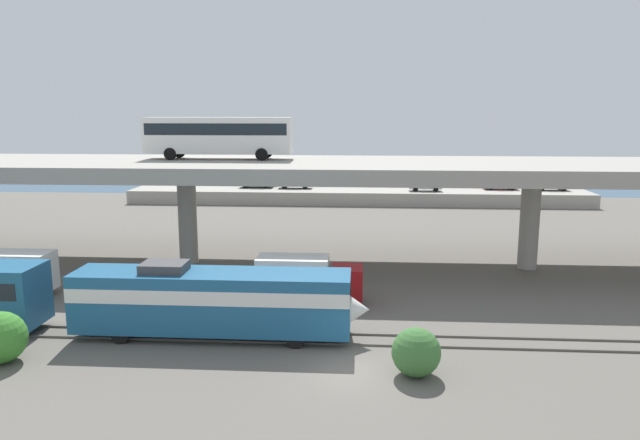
{
  "coord_description": "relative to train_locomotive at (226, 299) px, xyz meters",
  "views": [
    {
      "loc": [
        0.35,
        -26.76,
        12.35
      ],
      "look_at": [
        -2.9,
        21.14,
        3.45
      ],
      "focal_mm": 33.51,
      "sensor_mm": 36.0,
      "label": 1
    }
  ],
  "objects": [
    {
      "name": "train_locomotive",
      "position": [
        0.0,
        0.0,
        0.0
      ],
      "size": [
        16.13,
        3.04,
        4.18
      ],
      "color": "#1E5984",
      "rests_on": "ground_plane"
    },
    {
      "name": "parked_car_2",
      "position": [
        -1.68,
        49.91,
        0.31
      ],
      "size": [
        4.58,
        1.87,
        1.5
      ],
      "color": "#9E998C",
      "rests_on": "pier_parking_lot"
    },
    {
      "name": "service_truck_west",
      "position": [
        3.86,
        6.25,
        -0.56
      ],
      "size": [
        6.8,
        2.46,
        3.04
      ],
      "color": "maroon",
      "rests_on": "ground_plane"
    },
    {
      "name": "parked_car_4",
      "position": [
        -0.61,
        53.43,
        0.31
      ],
      "size": [
        4.05,
        1.94,
        1.5
      ],
      "rotation": [
        0.0,
        0.0,
        3.14
      ],
      "color": "navy",
      "rests_on": "pier_parking_lot"
    },
    {
      "name": "rail_strip_near",
      "position": [
        6.89,
        -0.76,
        -2.13
      ],
      "size": [
        110.0,
        0.12,
        0.12
      ],
      "primitive_type": "cube",
      "color": "#59544C",
      "rests_on": "ground_plane"
    },
    {
      "name": "parked_car_0",
      "position": [
        15.87,
        48.39,
        0.31
      ],
      "size": [
        4.26,
        1.84,
        1.5
      ],
      "rotation": [
        0.0,
        0.0,
        3.14
      ],
      "color": "#B7B7BC",
      "rests_on": "pier_parking_lot"
    },
    {
      "name": "harbor_water",
      "position": [
        6.89,
        74.0,
        -2.19
      ],
      "size": [
        140.0,
        36.0,
        0.01
      ],
      "primitive_type": "cube",
      "color": "#2D5170",
      "rests_on": "ground_plane"
    },
    {
      "name": "ground_plane",
      "position": [
        6.89,
        -4.0,
        -2.19
      ],
      "size": [
        260.0,
        260.0,
        0.0
      ],
      "primitive_type": "plane",
      "color": "#605B54"
    },
    {
      "name": "shrub_right",
      "position": [
        9.96,
        -4.18,
        -1.03
      ],
      "size": [
        2.32,
        2.32,
        2.32
      ],
      "primitive_type": "sphere",
      "color": "#3C6F35",
      "rests_on": "ground_plane"
    },
    {
      "name": "parked_car_1",
      "position": [
        26.2,
        50.71,
        0.32
      ],
      "size": [
        4.6,
        1.99,
        1.5
      ],
      "rotation": [
        0.0,
        0.0,
        3.14
      ],
      "color": "maroon",
      "rests_on": "pier_parking_lot"
    },
    {
      "name": "shrub_left",
      "position": [
        -10.38,
        -4.08,
        -0.9
      ],
      "size": [
        2.58,
        2.58,
        2.58
      ],
      "primitive_type": "sphere",
      "color": "#3A832C",
      "rests_on": "ground_plane"
    },
    {
      "name": "parked_car_6",
      "position": [
        -7.01,
        50.28,
        0.31
      ],
      "size": [
        4.61,
        1.88,
        1.5
      ],
      "rotation": [
        0.0,
        0.0,
        3.14
      ],
      "color": "#0C4C26",
      "rests_on": "pier_parking_lot"
    },
    {
      "name": "rail_strip_far",
      "position": [
        6.89,
        0.76,
        -2.13
      ],
      "size": [
        110.0,
        0.12,
        0.12
      ],
      "primitive_type": "cube",
      "color": "#59544C",
      "rests_on": "ground_plane"
    },
    {
      "name": "pier_parking_lot",
      "position": [
        6.89,
        51.0,
        -1.33
      ],
      "size": [
        61.11,
        10.82,
        1.73
      ],
      "primitive_type": "cube",
      "color": "#9E998E",
      "rests_on": "ground_plane"
    },
    {
      "name": "highway_overpass",
      "position": [
        6.89,
        16.0,
        5.37
      ],
      "size": [
        96.0,
        12.99,
        8.33
      ],
      "color": "#9E998E",
      "rests_on": "ground_plane"
    },
    {
      "name": "service_truck_east",
      "position": [
        -16.38,
        6.25,
        -0.56
      ],
      "size": [
        6.8,
        2.46,
        3.04
      ],
      "rotation": [
        0.0,
        0.0,
        3.14
      ],
      "color": "black",
      "rests_on": "ground_plane"
    },
    {
      "name": "parked_car_5",
      "position": [
        -6.7,
        52.66,
        0.31
      ],
      "size": [
        4.64,
        1.86,
        1.5
      ],
      "rotation": [
        0.0,
        0.0,
        3.14
      ],
      "color": "#515459",
      "rests_on": "pier_parking_lot"
    },
    {
      "name": "parked_car_3",
      "position": [
        32.73,
        50.25,
        0.31
      ],
      "size": [
        4.6,
        1.87,
        1.5
      ],
      "rotation": [
        0.0,
        0.0,
        3.14
      ],
      "color": "#9E998C",
      "rests_on": "pier_parking_lot"
    },
    {
      "name": "transit_bus_on_overpass",
      "position": [
        -4.34,
        17.75,
        8.2
      ],
      "size": [
        12.0,
        2.68,
        3.4
      ],
      "color": "silver",
      "rests_on": "highway_overpass"
    }
  ]
}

